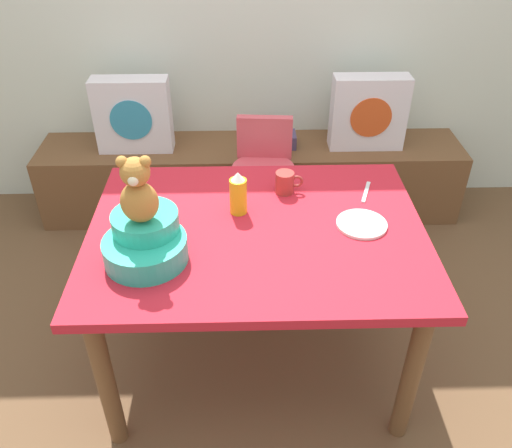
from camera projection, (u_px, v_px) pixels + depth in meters
ground_plane at (257, 355)px, 2.49m from camera, size 8.00×8.00×0.00m
window_bench at (251, 178)px, 3.37m from camera, size 2.60×0.44×0.46m
pillow_floral_left at (133, 115)px, 3.07m from camera, size 0.44×0.15×0.44m
pillow_floral_right at (368, 113)px, 3.10m from camera, size 0.44×0.15×0.44m
book_stack at (279, 140)px, 3.21m from camera, size 0.20×0.14×0.08m
dining_table at (257, 248)px, 2.11m from camera, size 1.32×1.00×0.74m
highchair at (263, 173)px, 2.84m from camera, size 0.34×0.47×0.79m
infant_seat_teal at (145, 241)px, 1.87m from camera, size 0.30×0.33×0.16m
teddy_bear at (138, 191)px, 1.75m from camera, size 0.13×0.12×0.25m
ketchup_bottle at (238, 194)px, 2.10m from camera, size 0.07×0.07×0.18m
coffee_mug at (285, 182)px, 2.25m from camera, size 0.12×0.08×0.09m
dinner_plate_near at (362, 224)px, 2.07m from camera, size 0.20×0.20×0.01m
table_fork at (366, 192)px, 2.27m from camera, size 0.07×0.17×0.01m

